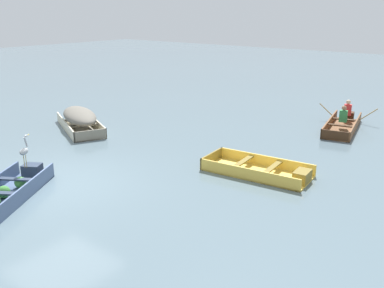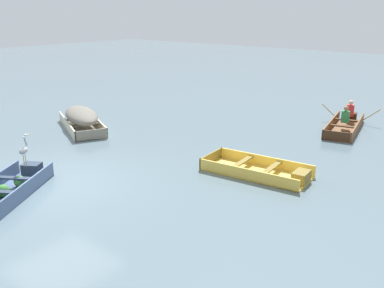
{
  "view_description": "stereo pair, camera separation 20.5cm",
  "coord_description": "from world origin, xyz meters",
  "px_view_note": "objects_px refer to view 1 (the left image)",
  "views": [
    {
      "loc": [
        9.14,
        -5.83,
        4.35
      ],
      "look_at": [
        1.29,
        4.07,
        0.35
      ],
      "focal_mm": 40.0,
      "sensor_mm": 36.0,
      "label": 1
    },
    {
      "loc": [
        9.3,
        -5.7,
        4.35
      ],
      "look_at": [
        1.29,
        4.07,
        0.35
      ],
      "focal_mm": 40.0,
      "sensor_mm": 36.0,
      "label": 2
    }
  ],
  "objects_px": {
    "skiff_cream_near_moored": "(79,118)",
    "rowboat_wooden_brown_with_crew": "(343,123)",
    "heron_on_dinghy": "(24,150)",
    "dinghy_slate_blue_foreground": "(9,191)",
    "skiff_yellow_mid_moored": "(261,171)"
  },
  "relations": [
    {
      "from": "skiff_yellow_mid_moored",
      "to": "heron_on_dinghy",
      "type": "distance_m",
      "value": 6.29
    },
    {
      "from": "dinghy_slate_blue_foreground",
      "to": "skiff_yellow_mid_moored",
      "type": "distance_m",
      "value": 6.5
    },
    {
      "from": "skiff_cream_near_moored",
      "to": "heron_on_dinghy",
      "type": "xyz_separation_m",
      "value": [
        3.21,
        -4.16,
        0.45
      ]
    },
    {
      "from": "skiff_cream_near_moored",
      "to": "heron_on_dinghy",
      "type": "bearing_deg",
      "value": -52.29
    },
    {
      "from": "rowboat_wooden_brown_with_crew",
      "to": "heron_on_dinghy",
      "type": "xyz_separation_m",
      "value": [
        -4.53,
        -10.52,
        0.71
      ]
    },
    {
      "from": "rowboat_wooden_brown_with_crew",
      "to": "skiff_cream_near_moored",
      "type": "bearing_deg",
      "value": -140.62
    },
    {
      "from": "dinghy_slate_blue_foreground",
      "to": "skiff_cream_near_moored",
      "type": "relative_size",
      "value": 0.84
    },
    {
      "from": "dinghy_slate_blue_foreground",
      "to": "rowboat_wooden_brown_with_crew",
      "type": "bearing_deg",
      "value": 70.12
    },
    {
      "from": "dinghy_slate_blue_foreground",
      "to": "heron_on_dinghy",
      "type": "relative_size",
      "value": 3.49
    },
    {
      "from": "skiff_yellow_mid_moored",
      "to": "heron_on_dinghy",
      "type": "xyz_separation_m",
      "value": [
        -4.5,
        -4.33,
        0.79
      ]
    },
    {
      "from": "skiff_cream_near_moored",
      "to": "rowboat_wooden_brown_with_crew",
      "type": "distance_m",
      "value": 10.03
    },
    {
      "from": "skiff_yellow_mid_moored",
      "to": "rowboat_wooden_brown_with_crew",
      "type": "bearing_deg",
      "value": 89.66
    },
    {
      "from": "skiff_yellow_mid_moored",
      "to": "rowboat_wooden_brown_with_crew",
      "type": "height_order",
      "value": "rowboat_wooden_brown_with_crew"
    },
    {
      "from": "dinghy_slate_blue_foreground",
      "to": "skiff_cream_near_moored",
      "type": "distance_m",
      "value": 6.14
    },
    {
      "from": "dinghy_slate_blue_foreground",
      "to": "heron_on_dinghy",
      "type": "height_order",
      "value": "heron_on_dinghy"
    }
  ]
}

